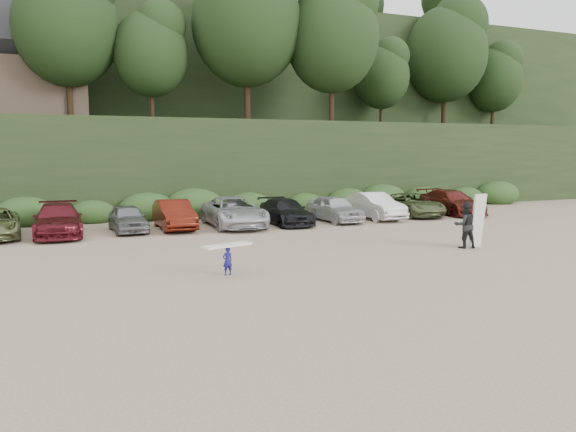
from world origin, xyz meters
name	(u,v)px	position (x,y,z in m)	size (l,w,h in m)	color
ground	(349,256)	(0.00, 0.00, 0.00)	(120.00, 120.00, 0.00)	tan
hillside_backdrop	(164,74)	(-0.26, 35.93, 11.22)	(90.00, 41.50, 28.00)	black
parked_cars	(218,213)	(-2.42, 9.90, 0.75)	(33.92, 5.94, 1.64)	#AFAFB4
child_surfer	(227,254)	(-5.21, -1.29, 0.70)	(1.77, 0.95, 1.02)	navy
adult_surfer	(466,225)	(5.43, -0.21, 0.98)	(1.42, 0.93, 2.27)	black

